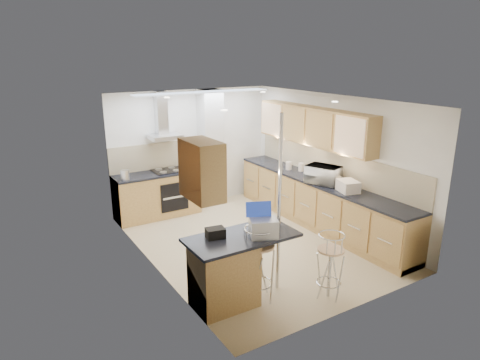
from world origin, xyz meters
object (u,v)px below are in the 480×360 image
bar_stool_near (259,264)px  bar_stool_end (330,265)px  laptop (264,228)px  bread_bin (348,186)px  microwave (323,175)px

bar_stool_near → bar_stool_end: (0.86, -0.45, -0.06)m
laptop → bar_stool_end: laptop is taller
laptop → bread_bin: size_ratio=0.94×
laptop → bar_stool_near: bearing=137.0°
bar_stool_end → bread_bin: bread_bin is taller
laptop → bread_bin: (2.34, 0.82, -0.04)m
bar_stool_near → bread_bin: 2.54m
microwave → bar_stool_near: microwave is taller
bar_stool_end → laptop: bearing=92.8°
bar_stool_near → bread_bin: bread_bin is taller
bread_bin → laptop: bearing=-144.3°
microwave → bar_stool_end: microwave is taller
microwave → laptop: size_ratio=1.70×
bar_stool_end → bread_bin: size_ratio=2.49×
bar_stool_near → bread_bin: (2.37, 0.77, 0.49)m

